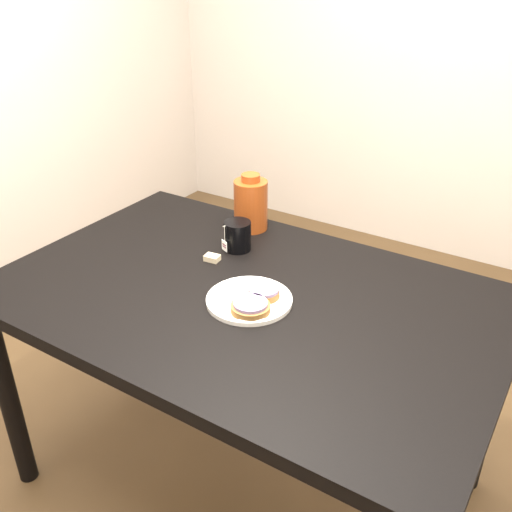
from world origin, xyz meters
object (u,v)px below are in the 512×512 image
Objects in this scene: table at (246,317)px; plate at (249,299)px; teabag_pouch at (212,258)px; bagel_package at (251,204)px; bagel_front at (250,307)px; mug at (237,235)px; bagel_back at (264,292)px.

table is 5.99× the size of plate.
bagel_package is (-0.03, 0.26, 0.08)m from teabag_pouch.
bagel_front is at bearing -35.39° from teabag_pouch.
bagel_front is 0.74× the size of bagel_package.
mug is 3.02× the size of teabag_pouch.
bagel_package is (-0.28, 0.36, 0.06)m from bagel_back.
table is at bearing -27.91° from teabag_pouch.
teabag_pouch is 0.27m from bagel_package.
bagel_back is 0.73× the size of mug.
plate reaches higher than table.
bagel_package reaches higher than mug.
table is 0.15m from bagel_front.
teabag_pouch is at bearing -76.97° from mug.
bagel_front is (0.04, -0.05, 0.02)m from plate.
bagel_back is 2.21× the size of teabag_pouch.
bagel_front reaches higher than table.
plate is 0.06m from bagel_front.
table is 9.70× the size of bagel_front.
table is 0.10m from plate.
bagel_back is 0.31m from mug.
teabag_pouch is (-0.19, 0.10, 0.09)m from table.
table is at bearing 134.93° from plate.
mug is at bearing -72.73° from bagel_package.
bagel_front is (0.01, -0.08, -0.00)m from bagel_back.
table is at bearing -26.15° from mug.
teabag_pouch is at bearing 157.21° from bagel_back.
plate is 0.26m from teabag_pouch.
plate is (0.04, -0.04, 0.09)m from table.
teabag_pouch reaches higher than table.
bagel_package is at bearing 127.31° from bagel_back.
bagel_front reaches higher than teabag_pouch.
mug is at bearing 78.16° from teabag_pouch.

